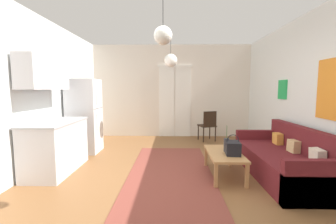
% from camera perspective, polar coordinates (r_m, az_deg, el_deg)
% --- Properties ---
extents(ground_plane, '(5.31, 7.73, 0.10)m').
position_cam_1_polar(ground_plane, '(3.60, 0.66, -18.69)').
color(ground_plane, brown).
extents(wall_back, '(4.91, 0.13, 2.77)m').
position_cam_1_polar(wall_back, '(6.89, 0.90, 5.23)').
color(wall_back, silver).
rests_on(wall_back, ground_plane).
extents(wall_left, '(0.12, 7.33, 2.77)m').
position_cam_1_polar(wall_left, '(4.08, -35.55, 3.88)').
color(wall_left, silver).
rests_on(wall_left, ground_plane).
extents(area_rug, '(1.41, 3.46, 0.01)m').
position_cam_1_polar(area_rug, '(3.91, 0.62, -15.78)').
color(area_rug, brown).
rests_on(area_rug, ground_plane).
extents(couch, '(0.89, 2.07, 0.82)m').
position_cam_1_polar(couch, '(4.26, 27.56, -10.93)').
color(couch, '#5B191E').
rests_on(couch, ground_plane).
extents(coffee_table, '(0.53, 1.03, 0.40)m').
position_cam_1_polar(coffee_table, '(3.92, 14.05, -10.57)').
color(coffee_table, '#B27F4C').
rests_on(coffee_table, ground_plane).
extents(bamboo_vase, '(0.09, 0.09, 0.44)m').
position_cam_1_polar(bamboo_vase, '(3.94, 14.59, -8.05)').
color(bamboo_vase, '#2D2D33').
rests_on(bamboo_vase, coffee_table).
extents(handbag, '(0.25, 0.32, 0.32)m').
position_cam_1_polar(handbag, '(3.79, 16.07, -8.72)').
color(handbag, black).
rests_on(handbag, coffee_table).
extents(refrigerator, '(0.67, 0.62, 1.67)m').
position_cam_1_polar(refrigerator, '(5.48, -20.41, -0.94)').
color(refrigerator, white).
rests_on(refrigerator, ground_plane).
extents(kitchen_counter, '(0.64, 1.29, 1.99)m').
position_cam_1_polar(kitchen_counter, '(4.40, -26.98, -4.13)').
color(kitchen_counter, silver).
rests_on(kitchen_counter, ground_plane).
extents(accent_chair, '(0.52, 0.51, 0.84)m').
position_cam_1_polar(accent_chair, '(6.34, 10.09, -3.06)').
color(accent_chair, black).
rests_on(accent_chair, ground_plane).
extents(pendant_lamp_near, '(0.20, 0.20, 0.84)m').
position_cam_1_polar(pendant_lamp_near, '(2.61, -1.27, 18.87)').
color(pendant_lamp_near, black).
extents(pendant_lamp_far, '(0.30, 0.30, 0.82)m').
position_cam_1_polar(pendant_lamp_far, '(5.23, 0.69, 12.92)').
color(pendant_lamp_far, black).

